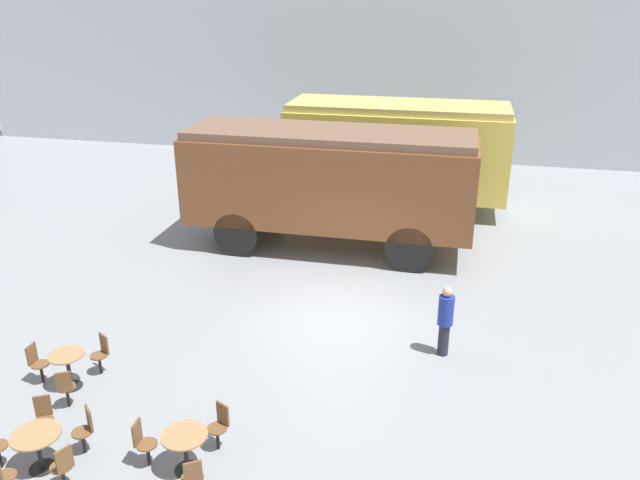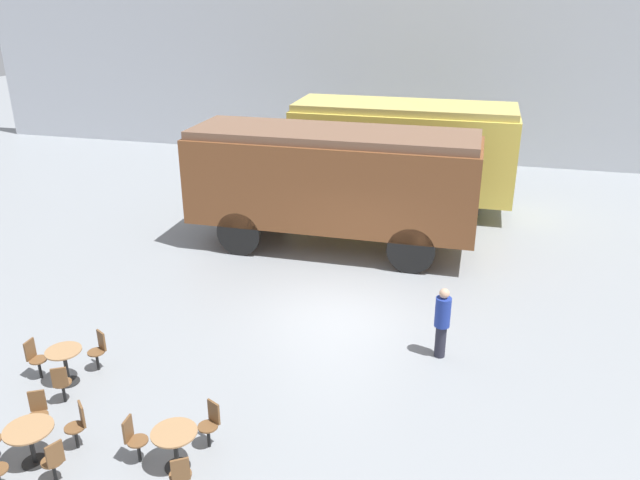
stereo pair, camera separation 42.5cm
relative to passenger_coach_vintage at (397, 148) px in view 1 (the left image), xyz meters
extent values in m
plane|color=gray|center=(-0.37, -8.78, -2.21)|extent=(80.00, 80.00, 0.00)
cube|color=#B2B7C1|center=(-0.37, 7.07, 2.29)|extent=(44.00, 0.15, 9.00)
cube|color=#E0C64C|center=(0.00, 0.00, -0.10)|extent=(7.83, 2.88, 2.92)
cube|color=tan|center=(0.00, 0.00, 1.48)|extent=(7.68, 2.65, 0.24)
cylinder|color=black|center=(2.35, -1.38, -1.71)|extent=(1.00, 0.12, 1.00)
cylinder|color=black|center=(2.35, 1.38, -1.71)|extent=(1.00, 0.12, 1.00)
cylinder|color=black|center=(-2.35, -1.38, -1.71)|extent=(1.00, 0.12, 1.00)
cylinder|color=black|center=(-2.35, 1.38, -1.71)|extent=(1.00, 0.12, 1.00)
cube|color=brown|center=(-1.54, -4.39, -0.04)|extent=(8.65, 2.86, 2.57)
cube|color=brown|center=(-1.54, -4.39, 1.37)|extent=(8.48, 2.63, 0.24)
cylinder|color=black|center=(1.05, -5.75, -1.52)|extent=(1.37, 0.12, 1.37)
cylinder|color=black|center=(1.05, -3.02, -1.52)|extent=(1.37, 0.12, 1.37)
cylinder|color=black|center=(-4.14, -5.75, -1.52)|extent=(1.37, 0.12, 1.37)
cylinder|color=black|center=(-4.14, -3.02, -1.52)|extent=(1.37, 0.12, 1.37)
cylinder|color=black|center=(-4.26, -15.06, -2.20)|extent=(0.44, 0.44, 0.02)
cylinder|color=black|center=(-4.26, -15.06, -1.85)|extent=(0.08, 0.08, 0.67)
cylinder|color=#9E754C|center=(-4.26, -15.06, -1.50)|extent=(0.82, 0.82, 0.03)
cylinder|color=black|center=(-1.83, -14.54, -2.20)|extent=(0.44, 0.44, 0.02)
cylinder|color=black|center=(-1.83, -14.54, -1.84)|extent=(0.08, 0.08, 0.69)
cylinder|color=#9E754C|center=(-1.83, -14.54, -1.48)|extent=(0.78, 0.78, 0.03)
cylinder|color=black|center=(-5.13, -12.86, -2.20)|extent=(0.44, 0.44, 0.02)
cylinder|color=black|center=(-5.13, -12.86, -1.83)|extent=(0.08, 0.08, 0.72)
cylinder|color=#9E754C|center=(-5.13, -12.86, -1.45)|extent=(0.72, 0.72, 0.03)
cylinder|color=black|center=(-4.60, -14.43, -2.00)|extent=(0.06, 0.06, 0.42)
cylinder|color=brown|center=(-4.60, -14.43, -1.77)|extent=(0.36, 0.36, 0.03)
cube|color=brown|center=(-4.67, -14.30, -1.55)|extent=(0.27, 0.17, 0.42)
cylinder|color=brown|center=(-4.35, -15.76, -1.77)|extent=(0.36, 0.36, 0.03)
cylinder|color=black|center=(-3.62, -15.37, -2.00)|extent=(0.06, 0.06, 0.42)
cylinder|color=brown|center=(-3.62, -15.37, -1.77)|extent=(0.36, 0.36, 0.03)
cube|color=brown|center=(-3.48, -15.43, -1.55)|extent=(0.16, 0.28, 0.42)
cylinder|color=black|center=(-3.77, -14.54, -2.00)|extent=(0.06, 0.06, 0.42)
cylinder|color=brown|center=(-3.77, -14.54, -1.77)|extent=(0.36, 0.36, 0.03)
cube|color=brown|center=(-3.66, -14.43, -1.55)|extent=(0.24, 0.23, 0.42)
cylinder|color=black|center=(-2.52, -14.58, -2.00)|extent=(0.06, 0.06, 0.42)
cylinder|color=brown|center=(-2.52, -14.58, -1.77)|extent=(0.36, 0.36, 0.03)
cube|color=brown|center=(-2.67, -14.59, -1.55)|extent=(0.05, 0.29, 0.42)
cylinder|color=brown|center=(-1.46, -15.12, -1.77)|extent=(0.36, 0.36, 0.03)
cube|color=brown|center=(-1.37, -15.25, -1.55)|extent=(0.26, 0.19, 0.42)
cylinder|color=black|center=(-1.52, -13.93, -2.00)|extent=(0.06, 0.06, 0.42)
cylinder|color=brown|center=(-1.52, -13.93, -1.77)|extent=(0.36, 0.36, 0.03)
cube|color=brown|center=(-1.45, -13.79, -1.55)|extent=(0.27, 0.17, 0.42)
cylinder|color=black|center=(-4.81, -13.44, -2.00)|extent=(0.06, 0.06, 0.42)
cylinder|color=brown|center=(-4.81, -13.44, -1.77)|extent=(0.36, 0.36, 0.03)
cube|color=brown|center=(-4.73, -13.57, -1.55)|extent=(0.27, 0.18, 0.42)
cylinder|color=black|center=(-4.80, -12.29, -2.00)|extent=(0.06, 0.06, 0.42)
cylinder|color=brown|center=(-4.80, -12.29, -1.77)|extent=(0.36, 0.36, 0.03)
cube|color=brown|center=(-4.72, -12.16, -1.55)|extent=(0.27, 0.18, 0.42)
cylinder|color=black|center=(-5.79, -12.86, -2.00)|extent=(0.06, 0.06, 0.42)
cylinder|color=brown|center=(-5.79, -12.86, -1.77)|extent=(0.36, 0.36, 0.03)
cube|color=brown|center=(-5.95, -12.86, -1.55)|extent=(0.04, 0.29, 0.42)
cylinder|color=#262633|center=(2.22, -9.92, -1.83)|extent=(0.24, 0.24, 0.76)
cylinder|color=navy|center=(2.22, -9.92, -1.11)|extent=(0.34, 0.34, 0.68)
sphere|color=tan|center=(2.22, -9.92, -0.66)|extent=(0.22, 0.22, 0.22)
camera|label=1|loc=(2.21, -22.16, 5.39)|focal=35.00mm
camera|label=2|loc=(2.62, -22.06, 5.39)|focal=35.00mm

